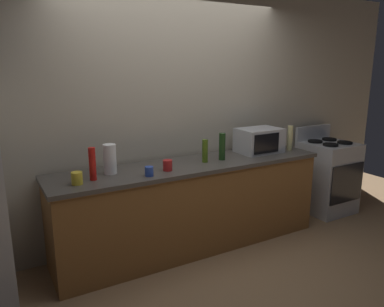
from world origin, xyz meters
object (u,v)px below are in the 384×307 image
object	(u,v)px
mug_red	(168,165)
mug_yellow	(77,178)
paper_towel_roll	(110,159)
stove_range	(327,176)
mug_blue	(149,171)
bottle_vinegar	(290,138)
bottle_wine	(222,147)
bottle_olive_oil	(205,151)
microwave	(259,140)
bottle_hot_sauce	(92,164)

from	to	relation	value
mug_red	mug_yellow	xyz separation A→B (m)	(-0.83, -0.00, 0.00)
paper_towel_roll	mug_yellow	bearing A→B (deg)	-153.72
stove_range	mug_blue	bearing A→B (deg)	-175.72
bottle_vinegar	mug_red	size ratio (longest dim) A/B	2.83
stove_range	bottle_wine	xyz separation A→B (m)	(-1.66, -0.03, 0.58)
bottle_wine	paper_towel_roll	bearing A→B (deg)	176.15
stove_range	bottle_olive_oil	xyz separation A→B (m)	(-1.86, -0.02, 0.55)
bottle_wine	mug_red	distance (m)	0.68
microwave	bottle_wine	bearing A→B (deg)	-172.15
microwave	mug_blue	size ratio (longest dim) A/B	5.63
stove_range	bottle_wine	bearing A→B (deg)	-179.03
paper_towel_roll	bottle_hot_sauce	size ratio (longest dim) A/B	0.95
stove_range	bottle_vinegar	xyz separation A→B (m)	(-0.73, -0.04, 0.58)
paper_towel_roll	mug_blue	distance (m)	0.38
mug_red	paper_towel_roll	bearing A→B (deg)	161.74
bottle_hot_sauce	bottle_wine	size ratio (longest dim) A/B	1.02
bottle_olive_oil	mug_red	size ratio (longest dim) A/B	2.31
paper_towel_roll	bottle_olive_oil	bearing A→B (deg)	-4.41
stove_range	microwave	bearing A→B (deg)	177.52
stove_range	bottle_olive_oil	size ratio (longest dim) A/B	4.67
bottle_vinegar	mug_yellow	xyz separation A→B (m)	(-2.42, -0.07, -0.09)
bottle_hot_sauce	bottle_olive_oil	size ratio (longest dim) A/B	1.23
stove_range	paper_towel_roll	world-z (taller)	paper_towel_roll
stove_range	mug_blue	distance (m)	2.60
mug_red	microwave	bearing A→B (deg)	7.52
bottle_hot_sauce	bottle_wine	bearing A→B (deg)	1.48
microwave	mug_blue	xyz separation A→B (m)	(-1.44, -0.24, -0.09)
bottle_vinegar	mug_blue	xyz separation A→B (m)	(-1.81, -0.15, -0.10)
bottle_hot_sauce	bottle_vinegar	xyz separation A→B (m)	(2.28, 0.02, -0.00)
bottle_olive_oil	bottle_vinegar	bearing A→B (deg)	-0.99
bottle_wine	mug_yellow	distance (m)	1.50
bottle_olive_oil	bottle_vinegar	xyz separation A→B (m)	(1.13, -0.02, 0.03)
bottle_hot_sauce	mug_blue	world-z (taller)	bottle_hot_sauce
bottle_vinegar	mug_blue	world-z (taller)	bottle_vinegar
bottle_hot_sauce	mug_yellow	distance (m)	0.18
bottle_vinegar	mug_yellow	bearing A→B (deg)	-178.32
paper_towel_roll	bottle_olive_oil	xyz separation A→B (m)	(0.96, -0.07, -0.02)
paper_towel_roll	microwave	bearing A→B (deg)	-0.07
bottle_wine	mug_red	world-z (taller)	bottle_wine
bottle_vinegar	mug_red	world-z (taller)	bottle_vinegar
bottle_olive_oil	bottle_wine	bearing A→B (deg)	-1.24
bottle_hot_sauce	bottle_olive_oil	xyz separation A→B (m)	(1.14, 0.04, -0.03)
microwave	mug_yellow	bearing A→B (deg)	-175.46
paper_towel_roll	bottle_hot_sauce	distance (m)	0.22
microwave	bottle_hot_sauce	size ratio (longest dim) A/B	1.69
mug_red	mug_yellow	world-z (taller)	mug_yellow
bottle_hot_sauce	microwave	bearing A→B (deg)	3.34
stove_range	mug_red	world-z (taller)	stove_range
microwave	bottle_wine	size ratio (longest dim) A/B	1.73
mug_red	mug_yellow	distance (m)	0.83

